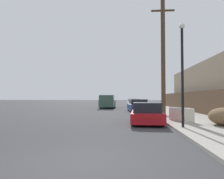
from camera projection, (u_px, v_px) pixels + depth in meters
name	position (u px, v px, depth m)	size (l,w,h in m)	color
ground_plane	(77.00, 168.00, 4.64)	(220.00, 220.00, 0.00)	#38383A
sidewalk_curb	(161.00, 109.00, 27.70)	(4.20, 63.00, 0.12)	#9E998E
discarded_fridge	(181.00, 114.00, 12.68)	(1.09, 1.90, 0.79)	silver
parked_sports_car_red	(147.00, 114.00, 12.60)	(1.97, 4.31, 1.20)	red
car_parked_mid	(138.00, 106.00, 22.78)	(2.21, 4.83, 1.29)	#2D478C
car_parked_far	(133.00, 103.00, 32.50)	(1.99, 4.38, 1.27)	silver
pickup_truck	(108.00, 102.00, 29.93)	(1.96, 5.24, 1.77)	#385647
utility_pole	(163.00, 55.00, 16.92)	(1.80, 0.33, 9.06)	#4C3826
street_lamp	(182.00, 67.00, 10.17)	(0.26, 0.26, 4.86)	black
brush_pile	(224.00, 116.00, 10.74)	(1.41, 1.89, 0.87)	brown
wooden_fence	(193.00, 102.00, 20.62)	(0.08, 34.79, 1.91)	brown
building_right_house	(219.00, 89.00, 23.76)	(6.00, 17.61, 4.88)	gray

